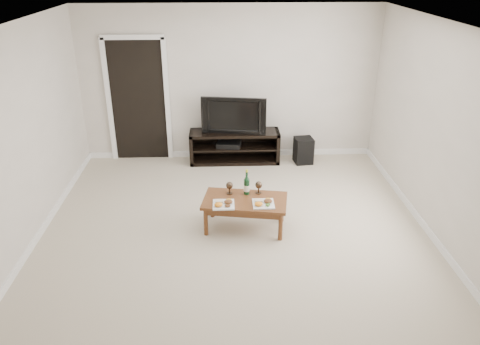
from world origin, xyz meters
The scene contains 14 objects.
floor centered at (0.00, 0.00, 0.00)m, with size 5.50×5.50×0.00m, color #B9A995.
back_wall centered at (0.00, 2.77, 1.30)m, with size 5.00×0.04×2.60m, color beige.
ceiling centered at (0.00, 0.00, 2.62)m, with size 5.00×5.50×0.04m, color white.
doorway centered at (-1.55, 2.73, 1.02)m, with size 0.90×0.02×2.05m, color black.
media_console centered at (0.07, 2.50, 0.28)m, with size 1.53×0.45×0.55m, color black.
television centered at (0.07, 2.50, 0.86)m, with size 1.08×0.14×0.62m, color black.
av_receiver centered at (-0.03, 2.48, 0.33)m, with size 0.40×0.30×0.08m, color black.
subwoofer centered at (1.25, 2.40, 0.22)m, with size 0.30×0.30×0.44m, color black.
coffee_table centered at (0.14, 0.29, 0.21)m, with size 1.07×0.58×0.42m, color brown.
plate_left centered at (-0.14, 0.15, 0.45)m, with size 0.27×0.27×0.07m, color white.
plate_right centered at (0.36, 0.14, 0.45)m, with size 0.27×0.27×0.07m, color white.
wine_bottle centered at (0.17, 0.44, 0.59)m, with size 0.07×0.07×0.35m, color #0D3217.
goblet_left centered at (-0.06, 0.46, 0.51)m, with size 0.09×0.09×0.17m, color #3E2F21, non-canonical shape.
goblet_right centered at (0.33, 0.46, 0.51)m, with size 0.09×0.09×0.17m, color #3E2F21, non-canonical shape.
Camera 1 is at (-0.14, -5.01, 3.27)m, focal length 35.00 mm.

